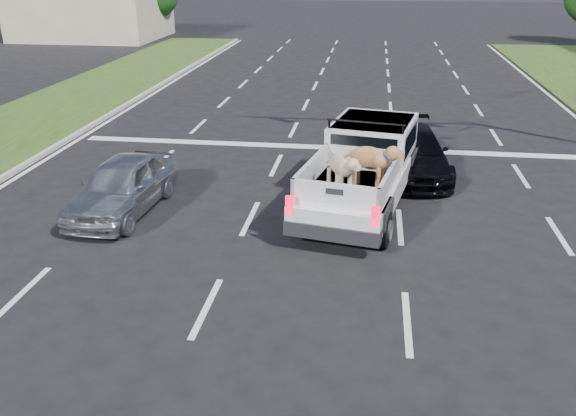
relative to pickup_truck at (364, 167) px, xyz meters
name	(u,v)px	position (x,y,z in m)	size (l,w,h in m)	color
ground	(305,315)	(-0.85, -5.26, -0.99)	(160.00, 160.00, 0.00)	black
road_markings	(332,184)	(-0.85, 1.30, -0.98)	(17.75, 60.00, 0.01)	silver
curb_left	(10,174)	(-9.90, 0.74, -0.92)	(0.15, 60.00, 0.14)	#A59F97
building_left	(91,7)	(-20.85, 30.74, 1.21)	(10.00, 8.00, 4.40)	#C2AE94
pickup_truck	(364,167)	(0.00, 0.00, 0.00)	(3.04, 5.92, 2.11)	black
silver_sedan	(122,186)	(-5.72, -1.24, -0.33)	(1.57, 3.90, 1.33)	#B7BABF
black_coupe	(413,152)	(1.35, 2.57, -0.36)	(1.75, 4.31, 1.25)	black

